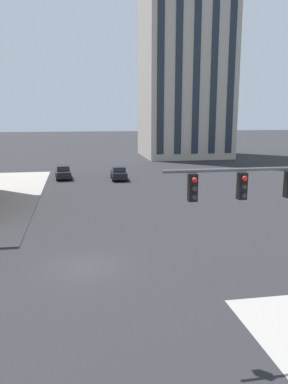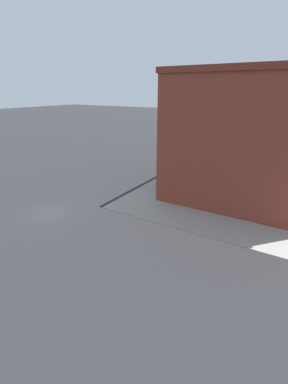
# 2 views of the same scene
# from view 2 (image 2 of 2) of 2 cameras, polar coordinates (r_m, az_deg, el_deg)

# --- Properties ---
(ground_plane) EXTENTS (320.00, 320.00, 0.00)m
(ground_plane) POSITION_cam_2_polar(r_m,az_deg,el_deg) (30.12, -19.72, -4.15)
(ground_plane) COLOR #262628
(sidewalk_far_corner) EXTENTS (32.00, 32.00, 0.02)m
(sidewalk_far_corner) POSITION_cam_2_polar(r_m,az_deg,el_deg) (38.53, 26.82, 0.24)
(sidewalk_far_corner) COLOR gray
(sidewalk_far_corner) RESTS_ON ground
(storefront_block_near_corner) EXTENTS (20.69, 16.14, 14.28)m
(storefront_block_near_corner) POSITION_cam_2_polar(r_m,az_deg,el_deg) (36.52, 22.02, 11.62)
(storefront_block_near_corner) COLOR brown
(storefront_block_near_corner) RESTS_ON ground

